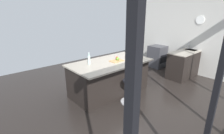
{
  "coord_description": "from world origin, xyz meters",
  "views": [
    {
      "loc": [
        3.22,
        3.0,
        2.19
      ],
      "look_at": [
        0.39,
        -0.2,
        0.77
      ],
      "focal_mm": 26.92,
      "sensor_mm": 36.0,
      "label": 1
    }
  ],
  "objects_px": {
    "fruit_bowl": "(130,56)",
    "apple_green": "(118,59)",
    "stool_by_window": "(130,92)",
    "apple_red": "(117,58)",
    "kitchen_island": "(110,77)",
    "oven_range": "(157,56)",
    "water_bottle": "(89,60)",
    "cutting_board": "(117,61)"
  },
  "relations": [
    {
      "from": "kitchen_island",
      "to": "apple_red",
      "type": "bearing_deg",
      "value": 173.18
    },
    {
      "from": "fruit_bowl",
      "to": "cutting_board",
      "type": "bearing_deg",
      "value": 4.14
    },
    {
      "from": "cutting_board",
      "to": "water_bottle",
      "type": "relative_size",
      "value": 1.15
    },
    {
      "from": "kitchen_island",
      "to": "water_bottle",
      "type": "bearing_deg",
      "value": -14.48
    },
    {
      "from": "kitchen_island",
      "to": "stool_by_window",
      "type": "relative_size",
      "value": 3.64
    },
    {
      "from": "cutting_board",
      "to": "apple_red",
      "type": "xyz_separation_m",
      "value": [
        -0.08,
        -0.08,
        0.05
      ]
    },
    {
      "from": "oven_range",
      "to": "apple_green",
      "type": "relative_size",
      "value": 9.8
    },
    {
      "from": "stool_by_window",
      "to": "apple_red",
      "type": "distance_m",
      "value": 1.04
    },
    {
      "from": "apple_green",
      "to": "fruit_bowl",
      "type": "height_order",
      "value": "apple_green"
    },
    {
      "from": "cutting_board",
      "to": "apple_green",
      "type": "xyz_separation_m",
      "value": [
        -0.03,
        0.01,
        0.05
      ]
    },
    {
      "from": "cutting_board",
      "to": "apple_green",
      "type": "bearing_deg",
      "value": 167.48
    },
    {
      "from": "oven_range",
      "to": "cutting_board",
      "type": "height_order",
      "value": "cutting_board"
    },
    {
      "from": "apple_green",
      "to": "water_bottle",
      "type": "relative_size",
      "value": 0.28
    },
    {
      "from": "kitchen_island",
      "to": "apple_red",
      "type": "height_order",
      "value": "apple_red"
    },
    {
      "from": "kitchen_island",
      "to": "fruit_bowl",
      "type": "distance_m",
      "value": 0.88
    },
    {
      "from": "oven_range",
      "to": "kitchen_island",
      "type": "xyz_separation_m",
      "value": [
        2.95,
        0.46,
        0.02
      ]
    },
    {
      "from": "apple_green",
      "to": "water_bottle",
      "type": "bearing_deg",
      "value": -18.81
    },
    {
      "from": "water_bottle",
      "to": "fruit_bowl",
      "type": "relative_size",
      "value": 1.34
    },
    {
      "from": "kitchen_island",
      "to": "cutting_board",
      "type": "relative_size",
      "value": 6.13
    },
    {
      "from": "cutting_board",
      "to": "fruit_bowl",
      "type": "distance_m",
      "value": 0.57
    },
    {
      "from": "cutting_board",
      "to": "apple_green",
      "type": "relative_size",
      "value": 4.07
    },
    {
      "from": "stool_by_window",
      "to": "water_bottle",
      "type": "relative_size",
      "value": 1.94
    },
    {
      "from": "apple_green",
      "to": "apple_red",
      "type": "distance_m",
      "value": 0.1
    },
    {
      "from": "kitchen_island",
      "to": "water_bottle",
      "type": "height_order",
      "value": "water_bottle"
    },
    {
      "from": "apple_red",
      "to": "kitchen_island",
      "type": "bearing_deg",
      "value": -6.82
    },
    {
      "from": "kitchen_island",
      "to": "water_bottle",
      "type": "relative_size",
      "value": 7.06
    },
    {
      "from": "apple_red",
      "to": "oven_range",
      "type": "bearing_deg",
      "value": -169.84
    },
    {
      "from": "oven_range",
      "to": "fruit_bowl",
      "type": "distance_m",
      "value": 2.34
    },
    {
      "from": "apple_green",
      "to": "fruit_bowl",
      "type": "bearing_deg",
      "value": -174.88
    },
    {
      "from": "kitchen_island",
      "to": "apple_green",
      "type": "distance_m",
      "value": 0.56
    },
    {
      "from": "oven_range",
      "to": "fruit_bowl",
      "type": "height_order",
      "value": "fruit_bowl"
    },
    {
      "from": "stool_by_window",
      "to": "kitchen_island",
      "type": "bearing_deg",
      "value": -91.22
    },
    {
      "from": "kitchen_island",
      "to": "fruit_bowl",
      "type": "xyz_separation_m",
      "value": [
        -0.73,
        0.06,
        0.49
      ]
    },
    {
      "from": "apple_green",
      "to": "stool_by_window",
      "type": "bearing_deg",
      "value": 72.63
    },
    {
      "from": "fruit_bowl",
      "to": "apple_green",
      "type": "bearing_deg",
      "value": 5.12
    },
    {
      "from": "oven_range",
      "to": "apple_green",
      "type": "xyz_separation_m",
      "value": [
        2.76,
        0.57,
        0.53
      ]
    },
    {
      "from": "fruit_bowl",
      "to": "stool_by_window",
      "type": "bearing_deg",
      "value": 43.75
    },
    {
      "from": "kitchen_island",
      "to": "fruit_bowl",
      "type": "relative_size",
      "value": 9.46
    },
    {
      "from": "apple_green",
      "to": "fruit_bowl",
      "type": "relative_size",
      "value": 0.38
    },
    {
      "from": "cutting_board",
      "to": "stool_by_window",
      "type": "bearing_deg",
      "value": 75.29
    },
    {
      "from": "oven_range",
      "to": "cutting_board",
      "type": "xyz_separation_m",
      "value": [
        2.79,
        0.56,
        0.48
      ]
    },
    {
      "from": "apple_red",
      "to": "water_bottle",
      "type": "height_order",
      "value": "water_bottle"
    }
  ]
}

